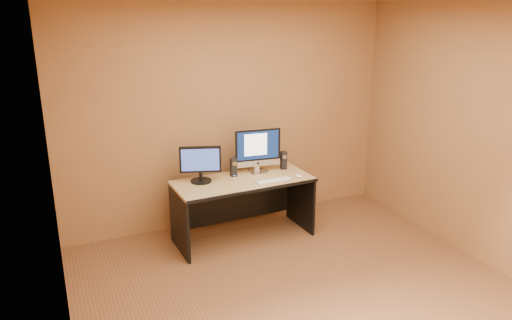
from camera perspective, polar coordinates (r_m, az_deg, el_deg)
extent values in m
plane|color=brown|center=(4.70, 6.15, -15.78)|extent=(4.00, 4.00, 0.00)
cube|color=silver|center=(5.46, 2.09, -2.37)|extent=(0.41, 0.12, 0.02)
ellipsoid|color=white|center=(5.60, 4.85, -1.79)|extent=(0.07, 0.10, 0.03)
cylinder|color=black|center=(5.84, 0.77, -1.04)|extent=(0.08, 0.20, 0.01)
cylinder|color=black|center=(5.83, -0.83, -1.09)|extent=(0.06, 0.17, 0.01)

